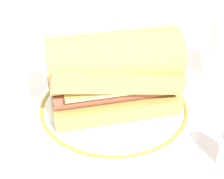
{
  "coord_description": "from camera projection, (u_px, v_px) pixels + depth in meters",
  "views": [
    {
      "loc": [
        -0.22,
        -0.36,
        0.35
      ],
      "look_at": [
        -0.0,
        0.03,
        0.04
      ],
      "focal_mm": 52.17,
      "sensor_mm": 36.0,
      "label": 1
    }
  ],
  "objects": [
    {
      "name": "sausage_sandwich",
      "position": [
        112.0,
        72.0,
        0.51
      ],
      "size": [
        0.23,
        0.16,
        0.13
      ],
      "rotation": [
        0.0,
        0.0,
        -0.28
      ],
      "color": "tan",
      "rests_on": "plate"
    },
    {
      "name": "drinking_glass",
      "position": [
        220.0,
        53.0,
        0.63
      ],
      "size": [
        0.06,
        0.06,
        0.11
      ],
      "color": "silver",
      "rests_on": "ground_plane"
    },
    {
      "name": "plate",
      "position": [
        112.0,
        108.0,
        0.55
      ],
      "size": [
        0.27,
        0.27,
        0.01
      ],
      "color": "white",
      "rests_on": "ground_plane"
    },
    {
      "name": "ground_plane",
      "position": [
        121.0,
        119.0,
        0.54
      ],
      "size": [
        1.5,
        1.5,
        0.0
      ],
      "primitive_type": "plane",
      "color": "silver"
    }
  ]
}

